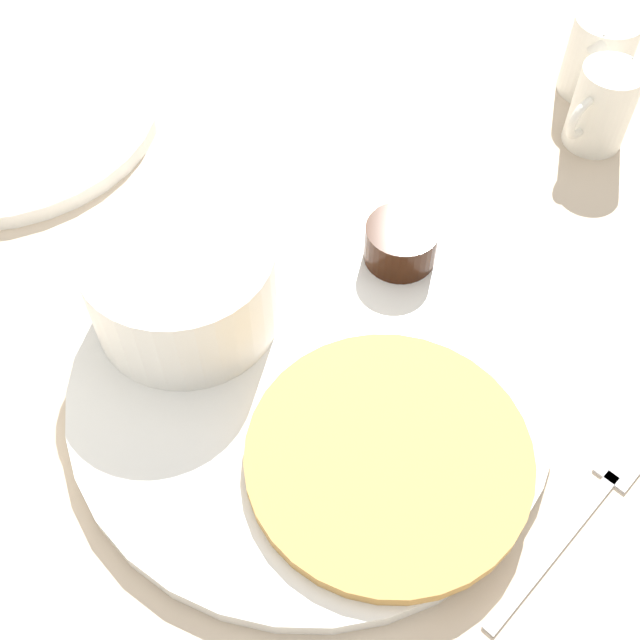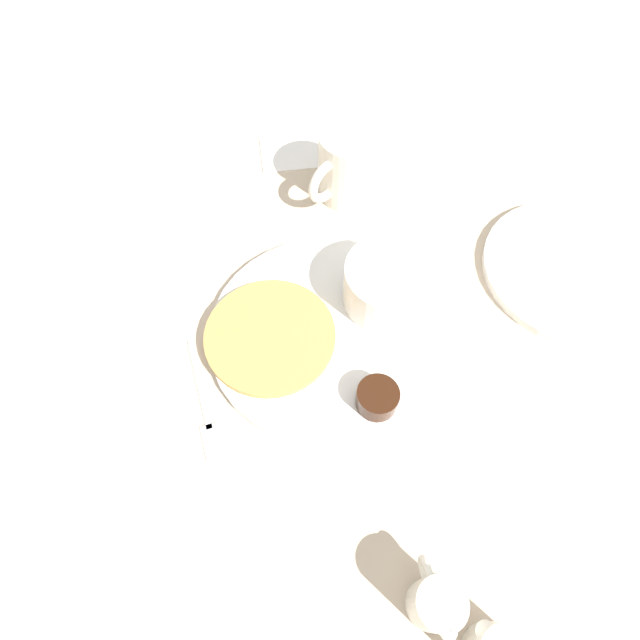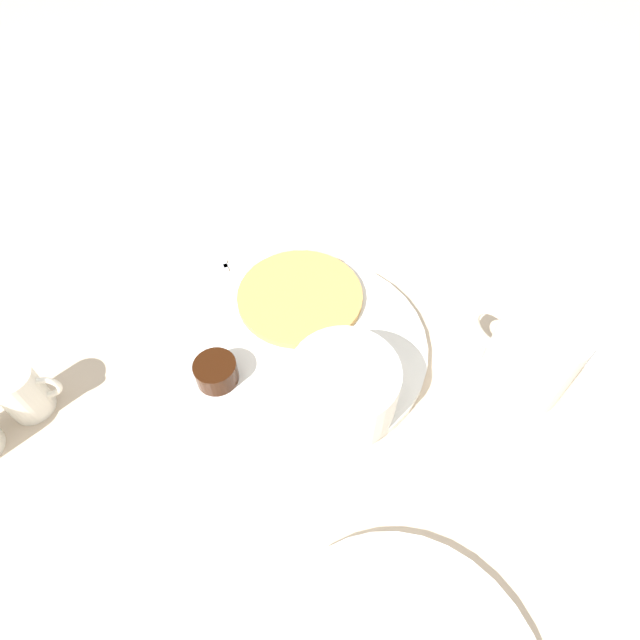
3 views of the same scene
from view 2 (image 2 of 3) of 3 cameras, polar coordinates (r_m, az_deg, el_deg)
ground_plane at (r=0.61m, az=0.70°, el=-1.61°), size 4.00×4.00×0.00m
plate at (r=0.60m, az=0.70°, el=-1.33°), size 0.28×0.28×0.01m
pancake_stack at (r=0.59m, az=-5.70°, el=-2.05°), size 0.16×0.16×0.01m
bowl at (r=0.60m, az=8.02°, el=4.17°), size 0.11×0.11×0.06m
syrup_cup at (r=0.55m, az=6.56°, el=-8.83°), size 0.05×0.05×0.03m
butter_ramekin at (r=0.61m, az=9.96°, el=2.89°), size 0.05×0.05×0.04m
coffee_mug at (r=0.72m, az=3.36°, el=17.22°), size 0.11×0.10×0.10m
creamer_pitcher_near at (r=0.51m, az=13.03°, el=-29.01°), size 0.04×0.07×0.06m
fork at (r=0.58m, az=-12.93°, el=-10.14°), size 0.03×0.15×0.00m
napkin at (r=0.81m, az=-2.70°, el=18.78°), size 0.11×0.09×0.00m
far_plate at (r=0.73m, az=26.91°, el=5.16°), size 0.23×0.23×0.01m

